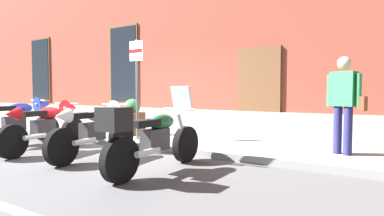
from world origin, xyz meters
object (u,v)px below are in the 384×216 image
motorcycle_blue_sport (20,119)px  motorcycle_white_sport (98,127)px  motorcycle_red_sport (49,123)px  pedestrian_striped_shirt (344,100)px  barrel_planter (132,120)px  motorcycle_green_touring (152,137)px  parking_sign (137,75)px

motorcycle_blue_sport → motorcycle_white_sport: (2.61, -0.01, -0.02)m
motorcycle_blue_sport → motorcycle_red_sport: 1.31m
motorcycle_blue_sport → pedestrian_striped_shirt: size_ratio=1.20×
motorcycle_blue_sport → barrel_planter: (1.62, 1.93, -0.10)m
motorcycle_white_sport → barrel_planter: size_ratio=2.30×
motorcycle_blue_sport → barrel_planter: size_ratio=2.23×
motorcycle_white_sport → motorcycle_blue_sport: bearing=179.7°
motorcycle_green_touring → pedestrian_striped_shirt: 3.29m
motorcycle_green_touring → parking_sign: (-1.91, 1.77, 1.04)m
motorcycle_red_sport → parking_sign: parking_sign is taller
pedestrian_striped_shirt → motorcycle_white_sport: bearing=-152.2°
motorcycle_white_sport → parking_sign: 1.79m
pedestrian_striped_shirt → parking_sign: parking_sign is taller
pedestrian_striped_shirt → barrel_planter: 4.82m
motorcycle_green_touring → pedestrian_striped_shirt: (2.25, 2.34, 0.52)m
motorcycle_red_sport → barrel_planter: size_ratio=2.31×
motorcycle_white_sport → pedestrian_striped_shirt: pedestrian_striped_shirt is taller
motorcycle_red_sport → motorcycle_white_sport: bearing=5.3°
motorcycle_white_sport → motorcycle_green_touring: (1.55, -0.34, -0.02)m
motorcycle_blue_sport → parking_sign: 2.84m
pedestrian_striped_shirt → barrel_planter: (-4.79, -0.06, -0.57)m
motorcycle_blue_sport → motorcycle_green_touring: size_ratio=0.94×
motorcycle_blue_sport → parking_sign: parking_sign is taller
motorcycle_green_touring → barrel_planter: motorcycle_green_touring is taller
pedestrian_striped_shirt → motorcycle_blue_sport: bearing=-162.8°
motorcycle_white_sport → parking_sign: (-0.36, 1.43, 1.01)m
parking_sign → pedestrian_striped_shirt: bearing=7.8°
motorcycle_blue_sport → motorcycle_green_touring: (4.15, -0.35, -0.04)m
motorcycle_white_sport → parking_sign: parking_sign is taller
motorcycle_blue_sport → motorcycle_green_touring: 4.17m
parking_sign → barrel_planter: size_ratio=2.50×
motorcycle_blue_sport → motorcycle_green_touring: motorcycle_green_touring is taller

